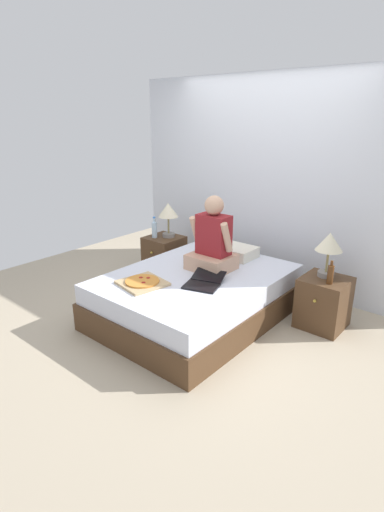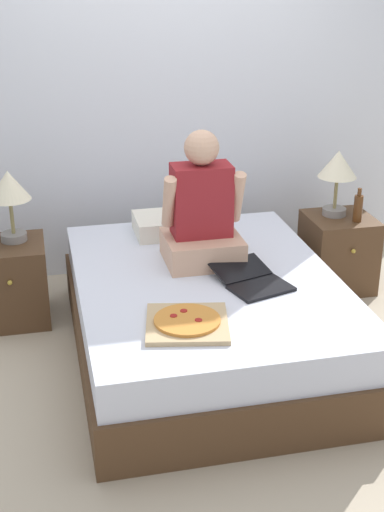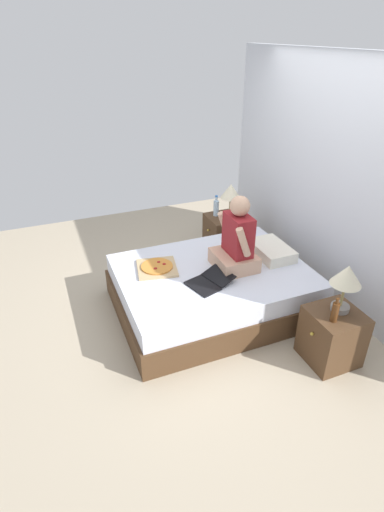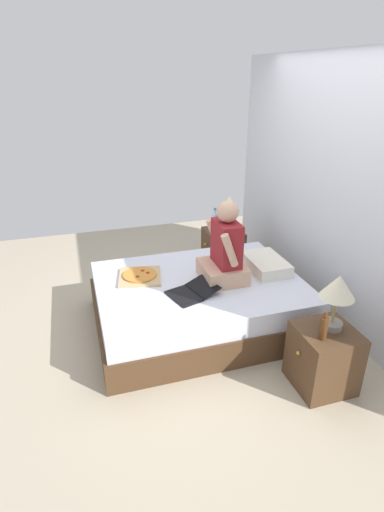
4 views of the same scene
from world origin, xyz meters
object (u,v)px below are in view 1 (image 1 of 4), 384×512
object	(u,v)px
water_bottle	(154,229)
person_seated	(213,243)
beer_bottle	(330,274)
lamp_on_left_nightstand	(168,212)
laptop	(204,283)
nightstand_left	(164,256)
nightstand_right	(323,302)
lamp_on_right_nightstand	(329,245)
pizza_box	(142,282)
bed	(196,296)

from	to	relation	value
water_bottle	person_seated	xyz separation A→B (m)	(1.21, -0.34, 0.14)
beer_bottle	lamp_on_left_nightstand	bearing A→B (deg)	176.15
person_seated	laptop	xyz separation A→B (m)	(0.20, -0.40, -0.27)
nightstand_left	beer_bottle	bearing A→B (deg)	-2.52
water_bottle	nightstand_right	bearing A→B (deg)	2.26
water_bottle	nightstand_right	size ratio (longest dim) A/B	0.53
nightstand_right	lamp_on_right_nightstand	world-z (taller)	lamp_on_right_nightstand
beer_bottle	pizza_box	world-z (taller)	beer_bottle
lamp_on_right_nightstand	beer_bottle	size ratio (longest dim) A/B	1.96
nightstand_left	person_seated	world-z (taller)	person_seated
laptop	water_bottle	bearing A→B (deg)	152.23
nightstand_right	pizza_box	xyz separation A→B (m)	(-1.33, -1.21, 0.25)
lamp_on_right_nightstand	beer_bottle	xyz separation A→B (m)	(0.10, -0.15, -0.23)
nightstand_left	pizza_box	size ratio (longest dim) A/B	1.10
lamp_on_left_nightstand	laptop	bearing A→B (deg)	-34.39
lamp_on_left_nightstand	water_bottle	xyz separation A→B (m)	(-0.12, -0.14, -0.22)
nightstand_right	pizza_box	world-z (taller)	pizza_box
lamp_on_left_nightstand	water_bottle	bearing A→B (deg)	-130.60
nightstand_right	person_seated	world-z (taller)	person_seated
laptop	beer_bottle	bearing A→B (deg)	37.74
lamp_on_right_nightstand	pizza_box	xyz separation A→B (m)	(-1.30, -1.26, -0.34)
laptop	pizza_box	world-z (taller)	laptop
nightstand_left	beer_bottle	size ratio (longest dim) A/B	2.25
pizza_box	water_bottle	bearing A→B (deg)	130.38
nightstand_left	pizza_box	xyz separation A→B (m)	(0.87, -1.21, 0.25)
lamp_on_left_nightstand	nightstand_right	bearing A→B (deg)	-1.33
lamp_on_left_nightstand	laptop	world-z (taller)	lamp_on_left_nightstand
bed	laptop	world-z (taller)	laptop
person_seated	water_bottle	bearing A→B (deg)	164.20
nightstand_left	beer_bottle	xyz separation A→B (m)	(2.27, -0.10, 0.35)
water_bottle	lamp_on_left_nightstand	bearing A→B (deg)	49.40
lamp_on_left_nightstand	person_seated	size ratio (longest dim) A/B	0.58
water_bottle	laptop	bearing A→B (deg)	-27.77
lamp_on_left_nightstand	person_seated	distance (m)	1.19
lamp_on_right_nightstand	laptop	size ratio (longest dim) A/B	0.92
nightstand_left	pizza_box	world-z (taller)	pizza_box
lamp_on_left_nightstand	pizza_box	world-z (taller)	lamp_on_left_nightstand
bed	pizza_box	distance (m)	0.64
nightstand_left	water_bottle	bearing A→B (deg)	-131.65
laptop	pizza_box	bearing A→B (deg)	-140.74
nightstand_left	laptop	distance (m)	1.59
lamp_on_left_nightstand	beer_bottle	world-z (taller)	lamp_on_left_nightstand
nightstand_left	pizza_box	bearing A→B (deg)	-54.22
bed	person_seated	distance (m)	0.59
nightstand_left	beer_bottle	world-z (taller)	beer_bottle
pizza_box	person_seated	bearing A→B (deg)	71.60
water_bottle	bed	bearing A→B (deg)	-26.22
person_seated	laptop	size ratio (longest dim) A/B	1.59
person_seated	laptop	distance (m)	0.52
bed	nightstand_left	world-z (taller)	nightstand_left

